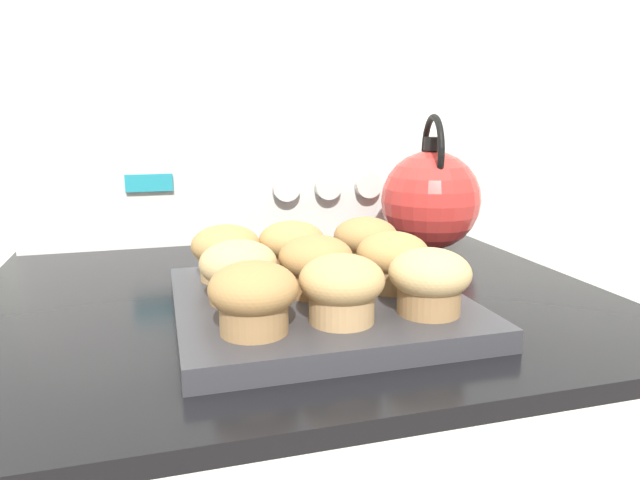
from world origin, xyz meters
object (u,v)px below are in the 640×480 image
at_px(muffin_r1_c1, 316,264).
at_px(muffin_r2_c0, 226,251).
at_px(muffin_pan, 318,304).
at_px(muffin_r1_c0, 238,270).
at_px(tea_kettle, 430,198).
at_px(muffin_r0_c1, 342,287).
at_px(muffin_r0_c2, 430,280).
at_px(muffin_r1_c2, 393,260).
at_px(muffin_r0_c0, 253,296).
at_px(muffin_r2_c1, 296,246).
at_px(muffin_r2_c2, 366,242).

relative_size(muffin_r1_c1, muffin_r2_c0, 1.00).
xyz_separation_m(muffin_pan, muffin_r1_c0, (-0.08, 0.00, 0.04)).
bearing_deg(tea_kettle, muffin_pan, -135.66).
height_order(muffin_r0_c1, muffin_r0_c2, same).
relative_size(muffin_r1_c2, tea_kettle, 0.38).
bearing_deg(muffin_r0_c0, muffin_r0_c2, 0.96).
bearing_deg(tea_kettle, muffin_r2_c0, -154.60).
bearing_deg(muffin_r1_c0, muffin_r2_c0, 91.82).
bearing_deg(muffin_r2_c1, muffin_r1_c2, -46.41).
bearing_deg(tea_kettle, muffin_r0_c1, -127.50).
distance_m(muffin_pan, muffin_r0_c2, 0.13).
bearing_deg(muffin_r0_c2, muffin_r0_c0, -179.04).
height_order(muffin_r1_c2, muffin_r2_c1, same).
height_order(muffin_pan, muffin_r0_c0, muffin_r0_c0).
bearing_deg(muffin_r0_c1, tea_kettle, 52.50).
height_order(muffin_r2_c0, muffin_r2_c1, same).
bearing_deg(muffin_r2_c1, muffin_r1_c0, -133.17).
relative_size(muffin_r1_c2, muffin_r2_c1, 1.00).
distance_m(muffin_r1_c0, tea_kettle, 0.41).
xyz_separation_m(muffin_pan, muffin_r1_c1, (-0.00, 0.00, 0.04)).
relative_size(muffin_r1_c0, muffin_r2_c1, 1.00).
distance_m(muffin_r0_c0, muffin_r2_c1, 0.19).
distance_m(muffin_r0_c0, muffin_r1_c1, 0.12).
xyz_separation_m(muffin_r0_c0, muffin_r2_c1, (0.08, 0.17, 0.00)).
bearing_deg(muffin_r1_c2, muffin_r0_c0, -153.22).
relative_size(muffin_r0_c0, muffin_r2_c1, 1.00).
xyz_separation_m(muffin_pan, muffin_r2_c2, (0.08, 0.09, 0.04)).
bearing_deg(muffin_r0_c1, muffin_r0_c0, -177.48).
distance_m(muffin_r1_c1, tea_kettle, 0.35).
distance_m(muffin_r1_c0, muffin_r2_c0, 0.08).
bearing_deg(muffin_r1_c0, muffin_r0_c2, -26.63).
relative_size(muffin_r0_c2, muffin_r1_c2, 1.00).
bearing_deg(muffin_r0_c0, muffin_r1_c1, 47.79).
bearing_deg(muffin_r0_c0, muffin_r0_c1, 2.52).
xyz_separation_m(muffin_r0_c1, muffin_r0_c2, (0.09, -0.00, 0.00)).
height_order(muffin_r1_c0, muffin_r2_c1, same).
height_order(muffin_r1_c1, muffin_r1_c2, same).
xyz_separation_m(muffin_r0_c1, muffin_r1_c0, (-0.08, 0.08, 0.00)).
bearing_deg(tea_kettle, muffin_r1_c1, -136.16).
relative_size(muffin_r0_c2, tea_kettle, 0.38).
relative_size(muffin_r1_c1, tea_kettle, 0.38).
xyz_separation_m(muffin_r0_c2, muffin_r1_c1, (-0.09, 0.09, 0.00)).
xyz_separation_m(muffin_pan, tea_kettle, (0.25, 0.24, 0.07)).
xyz_separation_m(muffin_r0_c1, muffin_r2_c2, (0.09, 0.17, 0.00)).
bearing_deg(muffin_pan, muffin_r1_c2, -2.04).
relative_size(muffin_r1_c1, muffin_r2_c1, 1.00).
distance_m(muffin_r2_c2, tea_kettle, 0.23).
bearing_deg(tea_kettle, muffin_r0_c0, -135.15).
bearing_deg(tea_kettle, muffin_r1_c0, -143.91).
height_order(muffin_r0_c0, muffin_r1_c1, same).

